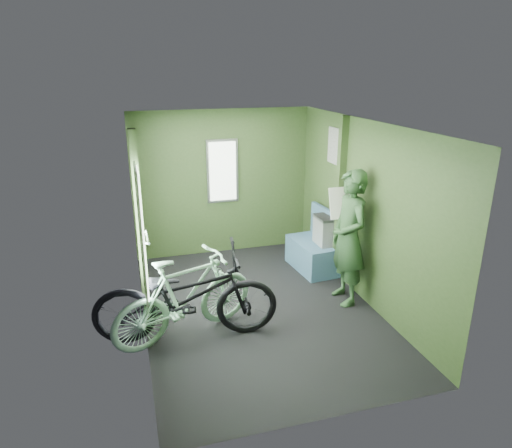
% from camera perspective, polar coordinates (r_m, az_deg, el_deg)
% --- Properties ---
extents(room, '(4.00, 4.02, 2.31)m').
position_cam_1_polar(room, '(5.34, -0.20, 3.16)').
color(room, black).
rests_on(room, ground).
extents(bicycle_black, '(2.10, 1.03, 1.12)m').
position_cam_1_polar(bicycle_black, '(5.36, -8.46, -13.93)').
color(bicycle_black, black).
rests_on(bicycle_black, ground).
extents(bicycle_mint, '(1.81, 1.14, 1.08)m').
position_cam_1_polar(bicycle_mint, '(5.38, -8.50, -13.81)').
color(bicycle_mint, '#8AC09D').
rests_on(bicycle_mint, ground).
extents(passenger, '(0.42, 0.69, 1.74)m').
position_cam_1_polar(passenger, '(5.82, 11.51, -1.70)').
color(passenger, '#2C4E2A').
rests_on(passenger, ground).
extents(waste_box, '(0.25, 0.36, 0.86)m').
position_cam_1_polar(waste_box, '(6.78, 8.61, -2.49)').
color(waste_box, gray).
rests_on(waste_box, ground).
extents(bench_seat, '(0.57, 0.92, 0.92)m').
position_cam_1_polar(bench_seat, '(6.90, 7.25, -3.46)').
color(bench_seat, '#2C465D').
rests_on(bench_seat, ground).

